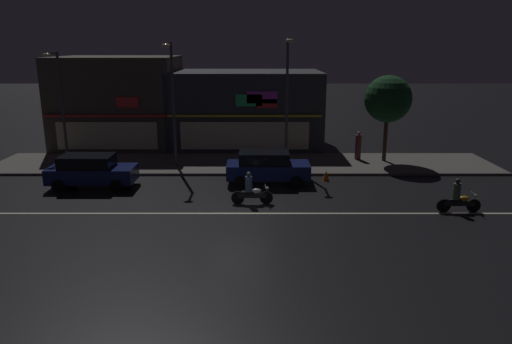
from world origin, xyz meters
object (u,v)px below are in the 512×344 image
streetlamp_mid (172,95)px  parked_car_trailing (267,167)px  traffic_cone (326,176)px  motorcycle_following (250,191)px  streetlamp_west (59,98)px  parked_car_near_kerb (90,171)px  streetlamp_east (287,91)px  pedestrian_on_sidewalk (358,146)px  motorcycle_lead (458,198)px

streetlamp_mid → parked_car_trailing: size_ratio=1.63×
traffic_cone → motorcycle_following: bearing=-135.7°
streetlamp_west → parked_car_near_kerb: streetlamp_west is taller
streetlamp_mid → streetlamp_east: size_ratio=0.97×
pedestrian_on_sidewalk → motorcycle_lead: size_ratio=0.92×
parked_car_trailing → streetlamp_mid: bearing=-29.7°
pedestrian_on_sidewalk → parked_car_near_kerb: (-14.65, -5.54, -0.07)m
streetlamp_east → parked_car_near_kerb: 11.71m
streetlamp_mid → streetlamp_east: 6.59m
streetlamp_west → parked_car_trailing: streetlamp_west is taller
streetlamp_west → streetlamp_mid: bearing=-7.1°
streetlamp_mid → streetlamp_east: bearing=7.2°
streetlamp_east → streetlamp_mid: bearing=-172.8°
streetlamp_east → parked_car_trailing: bearing=-107.9°
traffic_cone → pedestrian_on_sidewalk: bearing=59.3°
streetlamp_west → motorcycle_lead: size_ratio=3.43×
streetlamp_mid → motorcycle_lead: size_ratio=3.70×
parked_car_trailing → pedestrian_on_sidewalk: bearing=-140.2°
streetlamp_mid → streetlamp_east: streetlamp_east is taller
streetlamp_east → parked_car_near_kerb: streetlamp_east is taller
streetlamp_west → parked_car_near_kerb: 6.39m
streetlamp_mid → traffic_cone: streetlamp_mid is taller
streetlamp_east → motorcycle_following: 8.46m
streetlamp_east → motorcycle_lead: (6.90, -8.39, -3.79)m
streetlamp_east → pedestrian_on_sidewalk: streetlamp_east is taller
streetlamp_east → parked_car_trailing: 5.39m
streetlamp_mid → pedestrian_on_sidewalk: (11.02, 1.74, -3.35)m
streetlamp_mid → parked_car_trailing: (5.29, -3.02, -3.42)m
parked_car_trailing → motorcycle_following: 3.53m
motorcycle_following → motorcycle_lead: bearing=-2.0°
streetlamp_mid → motorcycle_following: 8.67m
pedestrian_on_sidewalk → motorcycle_lead: (2.41, -9.31, -0.31)m
parked_car_near_kerb → motorcycle_following: bearing=-18.2°
streetlamp_mid → pedestrian_on_sidewalk: bearing=9.0°
motorcycle_lead → motorcycle_following: size_ratio=1.00×
parked_car_near_kerb → streetlamp_west: bearing=123.6°
streetlamp_west → motorcycle_following: size_ratio=3.43×
parked_car_trailing → motorcycle_lead: 9.32m
motorcycle_lead → streetlamp_mid: bearing=148.6°
streetlamp_west → streetlamp_mid: 6.76m
parked_car_trailing → streetlamp_east: bearing=-107.9°
streetlamp_west → streetlamp_mid: streetlamp_mid is taller
streetlamp_west → motorcycle_following: streetlamp_west is taller
streetlamp_east → motorcycle_following: streetlamp_east is taller
streetlamp_mid → parked_car_near_kerb: size_ratio=1.63×
streetlamp_west → pedestrian_on_sidewalk: size_ratio=3.74×
streetlamp_east → parked_car_trailing: (-1.24, -3.85, -3.55)m
streetlamp_mid → parked_car_trailing: streetlamp_mid is taller
traffic_cone → parked_car_near_kerb: bearing=-174.3°
pedestrian_on_sidewalk → streetlamp_mid: bearing=126.1°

